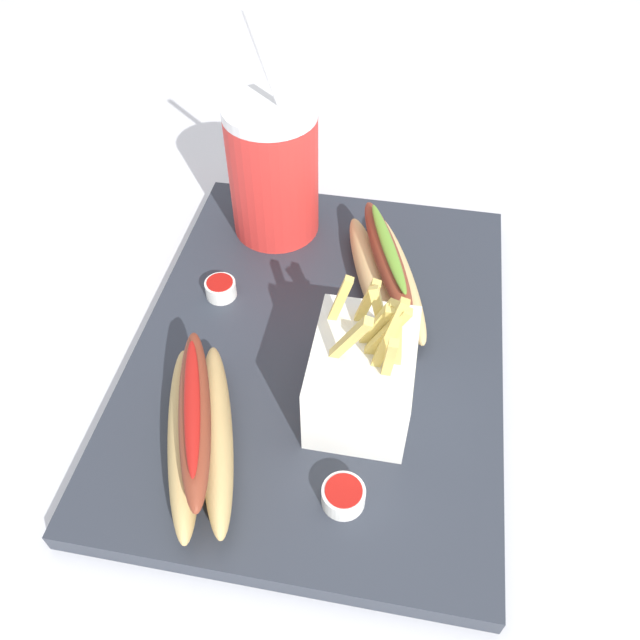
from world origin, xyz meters
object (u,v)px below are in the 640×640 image
at_px(soda_cup, 273,171).
at_px(hot_dog_1, 386,271).
at_px(ketchup_cup_1, 221,288).
at_px(fries_basket, 363,375).
at_px(ketchup_cup_2, 343,495).
at_px(hot_dog_2, 199,430).

xyz_separation_m(soda_cup, hot_dog_1, (0.07, 0.13, -0.05)).
xyz_separation_m(soda_cup, ketchup_cup_1, (0.11, -0.03, -0.06)).
distance_m(fries_basket, ketchup_cup_2, 0.10).
relative_size(hot_dog_2, ketchup_cup_1, 6.02).
xyz_separation_m(fries_basket, hot_dog_2, (0.07, -0.12, -0.01)).
bearing_deg(ketchup_cup_1, hot_dog_2, 11.50).
relative_size(fries_basket, hot_dog_2, 0.75).
height_order(soda_cup, hot_dog_1, soda_cup).
height_order(ketchup_cup_1, ketchup_cup_2, same).
bearing_deg(hot_dog_1, ketchup_cup_1, -75.92).
height_order(soda_cup, ketchup_cup_1, soda_cup).
bearing_deg(ketchup_cup_2, hot_dog_1, 178.89).
bearing_deg(fries_basket, hot_dog_2, -60.28).
bearing_deg(soda_cup, hot_dog_2, 0.88).
bearing_deg(ketchup_cup_1, fries_basket, 56.29).
relative_size(soda_cup, hot_dog_2, 1.32).
bearing_deg(fries_basket, soda_cup, -150.26).
bearing_deg(fries_basket, ketchup_cup_1, -123.71).
distance_m(fries_basket, hot_dog_2, 0.14).
bearing_deg(soda_cup, ketchup_cup_1, -14.96).
bearing_deg(ketchup_cup_2, ketchup_cup_1, -141.89).
bearing_deg(ketchup_cup_1, hot_dog_1, 104.08).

